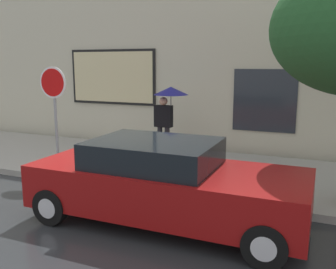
{
  "coord_description": "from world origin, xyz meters",
  "views": [
    {
      "loc": [
        3.91,
        -5.73,
        2.75
      ],
      "look_at": [
        0.71,
        1.8,
        1.2
      ],
      "focal_mm": 40.04,
      "sensor_mm": 36.0,
      "label": 1
    }
  ],
  "objects": [
    {
      "name": "building_facade",
      "position": [
        -0.02,
        5.5,
        3.49
      ],
      "size": [
        20.0,
        0.67,
        7.0
      ],
      "color": "beige",
      "rests_on": "ground"
    },
    {
      "name": "stop_sign",
      "position": [
        -2.16,
        1.51,
        1.94
      ],
      "size": [
        0.76,
        0.1,
        2.54
      ],
      "color": "gray",
      "rests_on": "sidewalk"
    },
    {
      "name": "fire_hydrant",
      "position": [
        1.34,
        1.53,
        0.53
      ],
      "size": [
        0.3,
        0.44,
        0.78
      ],
      "color": "red",
      "rests_on": "sidewalk"
    },
    {
      "name": "sidewalk",
      "position": [
        0.0,
        3.0,
        0.07
      ],
      "size": [
        20.0,
        4.0,
        0.15
      ],
      "primitive_type": "cube",
      "color": "gray",
      "rests_on": "ground"
    },
    {
      "name": "ground_plane",
      "position": [
        0.0,
        0.0,
        0.0
      ],
      "size": [
        60.0,
        60.0,
        0.0
      ],
      "primitive_type": "plane",
      "color": "#282B2D"
    },
    {
      "name": "parked_car",
      "position": [
        1.42,
        -0.03,
        0.72
      ],
      "size": [
        4.74,
        1.93,
        1.45
      ],
      "color": "maroon",
      "rests_on": "ground"
    },
    {
      "name": "pedestrian_with_umbrella",
      "position": [
        -0.12,
        3.77,
        1.71
      ],
      "size": [
        0.96,
        0.96,
        1.98
      ],
      "color": "black",
      "rests_on": "sidewalk"
    }
  ]
}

